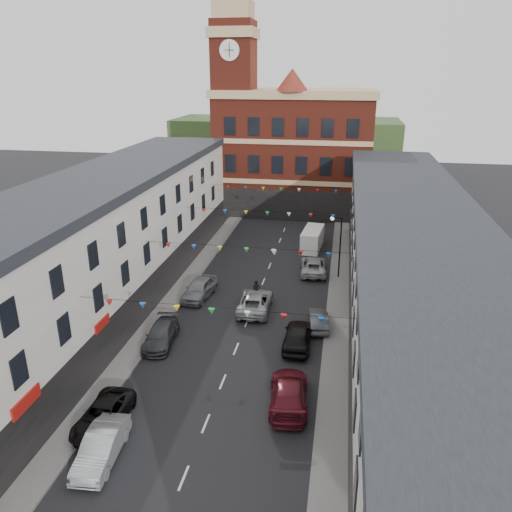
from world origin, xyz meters
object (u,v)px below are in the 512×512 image
Objects in this scene: car_left_e at (199,288)px; car_left_d at (161,335)px; car_left_c at (103,415)px; car_left_b at (101,447)px; car_right_f at (313,266)px; pedestrian at (256,290)px; moving_car at (255,301)px; street_lamp at (338,239)px; car_right_e at (318,320)px; white_van at (312,239)px; car_right_c at (289,393)px; car_right_d at (298,336)px.

car_left_d is at bearing -87.19° from car_left_e.
car_left_b is at bearing -64.54° from car_left_c.
car_left_b is 0.89× the size of car_right_f.
pedestrian reaches higher than car_left_b.
moving_car is at bearing -105.52° from pedestrian.
street_lamp is 1.25× the size of car_left_e.
car_right_e is 0.79× the size of white_van.
car_right_c is at bearing 85.76° from car_right_f.
white_van is 2.72× the size of pedestrian.
street_lamp is 1.11× the size of car_right_c.
car_right_d reaches higher than car_left_b.
car_left_c is 16.31m from moving_car.
car_right_f is (9.83, 15.13, 0.03)m from car_left_d.
car_left_c is 2.56× the size of pedestrian.
car_right_c reaches higher than car_left_c.
street_lamp reaches higher than car_right_d.
pedestrian is at bearing 73.14° from car_left_c.
car_right_e is 5.63m from moving_car.
white_van reaches higher than car_left_b.
car_left_d is at bearing 8.44° from car_right_d.
car_right_e is 0.76× the size of car_right_f.
car_left_e reaches higher than car_left_d.
car_right_e is (1.29, 3.01, -0.18)m from car_right_d.
car_left_c is 1.20× the size of car_right_e.
car_left_e reaches higher than car_right_d.
car_right_e is (11.00, 13.22, -0.01)m from car_left_c.
car_right_e is at bearing -12.22° from car_left_e.
car_right_f is at bearing 52.06° from car_left_d.
street_lamp reaches higher than car_left_d.
moving_car is (-4.15, -8.75, 0.04)m from car_right_f.
moving_car is (-3.96, 5.05, -0.06)m from car_right_d.
car_right_e is 2.14× the size of pedestrian.
car_left_e is 0.89× the size of moving_car.
street_lamp reaches higher than pedestrian.
pedestrian reaches higher than moving_car.
moving_car is (5.76, 15.26, 0.11)m from car_left_c.
car_left_e is 11.22m from car_right_d.
car_left_b is at bearing -125.09° from pedestrian.
car_right_d is at bearing -94.21° from car_right_c.
car_left_e is (-11.42, -6.26, -3.08)m from street_lamp.
moving_car is at bearing -97.45° from white_van.
white_van is at bearing -104.33° from moving_car.
car_left_e reaches higher than moving_car.
car_left_b reaches higher than car_left_d.
car_left_e reaches higher than car_left_c.
car_right_f is at bearing -116.98° from moving_car.
car_left_b is (-10.96, -25.48, -3.16)m from street_lamp.
car_left_c is 8.87m from car_left_d.
car_right_f is (0.08, 20.41, -0.07)m from car_right_c.
car_right_d is at bearing 2.98° from car_left_d.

